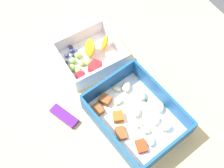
% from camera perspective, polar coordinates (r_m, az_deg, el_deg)
% --- Properties ---
extents(table_surface, '(0.80, 0.80, 0.02)m').
position_cam_1_polar(table_surface, '(0.77, -1.20, -0.27)').
color(table_surface, tan).
rests_on(table_surface, ground).
extents(pasta_container, '(0.22, 0.18, 0.06)m').
position_cam_1_polar(pasta_container, '(0.71, 4.27, -5.91)').
color(pasta_container, white).
rests_on(pasta_container, table_surface).
extents(fruit_bowl, '(0.14, 0.16, 0.05)m').
position_cam_1_polar(fruit_bowl, '(0.79, -3.91, 5.10)').
color(fruit_bowl, white).
rests_on(fruit_bowl, table_surface).
extents(candy_bar, '(0.07, 0.05, 0.01)m').
position_cam_1_polar(candy_bar, '(0.73, -8.79, -5.84)').
color(candy_bar, '#51197A').
rests_on(candy_bar, table_surface).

